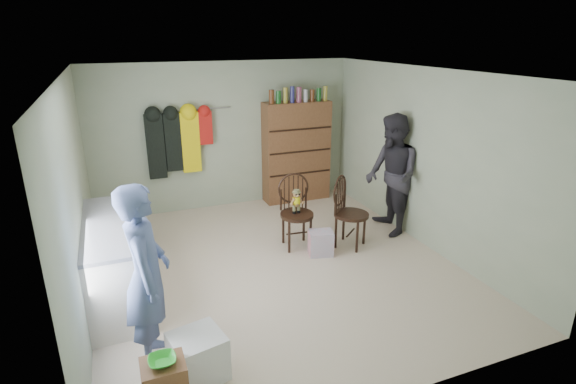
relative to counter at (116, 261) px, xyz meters
name	(u,v)px	position (x,y,z in m)	size (l,w,h in m)	color
ground_plane	(276,266)	(1.95, 0.00, -0.47)	(5.00, 5.00, 0.00)	beige
room_walls	(261,142)	(1.95, 0.53, 1.11)	(5.00, 5.00, 5.00)	#A8B496
counter	(116,261)	(0.00, 0.00, 0.00)	(0.64, 1.86, 0.94)	silver
bowl	(162,361)	(0.28, -1.96, 0.04)	(0.22, 0.22, 0.05)	green
plastic_tub	(198,356)	(0.61, -1.63, -0.26)	(0.44, 0.42, 0.42)	white
chair_front	(296,207)	(2.44, 0.50, 0.12)	(0.52, 0.52, 1.06)	black
chair_far	(347,209)	(3.12, 0.23, 0.09)	(0.66, 0.66, 1.05)	black
striped_bag	(321,243)	(2.65, 0.10, -0.30)	(0.33, 0.25, 0.35)	#E57279
person_left	(147,276)	(0.27, -1.23, 0.40)	(0.64, 0.42, 1.75)	#4E5E8F
person_right	(392,175)	(3.95, 0.40, 0.45)	(0.89, 0.69, 1.83)	#2D2B33
dresser	(296,151)	(3.20, 2.30, 0.45)	(1.20, 0.39, 2.08)	brown
coat_rack	(178,142)	(1.12, 2.38, 0.78)	(1.42, 0.12, 1.09)	#99999E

